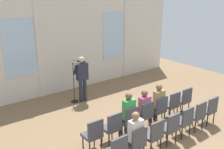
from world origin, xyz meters
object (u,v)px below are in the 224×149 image
object	(u,v)px
speaker	(82,76)
audience_r1_c1	(134,133)
audience_r0_c4	(158,101)
chair_r1_c3	(170,126)
chair_r1_c1	(136,142)
chair_r1_c6	(209,109)
chair_r0_c1	(112,126)
chair_r0_c2	(129,120)
chair_r1_c5	(197,114)
chair_r0_c6	(184,99)
chair_r1_c2	(154,134)
chair_r0_c3	(145,114)
chair_r0_c0	(93,133)
chair_r0_c4	(159,108)
audience_r0_c3	(143,107)
chair_r1_c4	(184,120)
mic_stand	(74,94)
audience_r0_c2	(128,112)
chair_r0_c5	(172,103)

from	to	relation	value
speaker	audience_r1_c1	xyz separation A→B (m)	(-0.84, -3.88, -0.29)
audience_r0_c4	chair_r1_c3	distance (m)	1.24
audience_r0_c4	chair_r1_c1	xyz separation A→B (m)	(-1.86, -1.05, -0.20)
speaker	chair_r1_c6	world-z (taller)	speaker
chair_r0_c1	audience_r1_c1	distance (m)	0.91
chair_r0_c2	chair_r1_c5	xyz separation A→B (m)	(1.86, -0.97, 0.00)
chair_r0_c2	chair_r0_c6	distance (m)	2.48
chair_r1_c2	chair_r1_c6	distance (m)	2.48
chair_r0_c1	chair_r0_c3	size ratio (longest dim) A/B	1.00
chair_r0_c0	chair_r1_c6	world-z (taller)	same
chair_r0_c1	chair_r1_c5	xyz separation A→B (m)	(2.48, -0.97, 0.00)
audience_r0_c4	speaker	bearing A→B (deg)	109.27
audience_r0_c4	chair_r1_c2	bearing A→B (deg)	-139.62
chair_r0_c0	chair_r0_c4	world-z (taller)	same
chair_r0_c6	chair_r1_c3	bearing A→B (deg)	-152.37
chair_r0_c3	chair_r1_c5	size ratio (longest dim) A/B	1.00
chair_r0_c0	audience_r0_c3	xyz separation A→B (m)	(1.86, 0.08, 0.18)
chair_r1_c2	chair_r1_c4	distance (m)	1.24
chair_r0_c6	chair_r1_c4	world-z (taller)	same
chair_r0_c1	chair_r0_c4	distance (m)	1.86
mic_stand	chair_r0_c0	world-z (taller)	mic_stand
speaker	audience_r1_c1	distance (m)	3.98
chair_r0_c3	chair_r0_c0	bearing A→B (deg)	180.00
audience_r0_c4	chair_r1_c5	world-z (taller)	audience_r0_c4
audience_r1_c1	chair_r0_c6	bearing A→B (deg)	16.06
chair_r1_c3	chair_r0_c0	bearing A→B (deg)	152.37
chair_r1_c3	chair_r1_c5	bearing A→B (deg)	0.00
speaker	audience_r0_c2	distance (m)	2.93
chair_r0_c0	chair_r1_c3	size ratio (longest dim) A/B	1.00
audience_r0_c4	chair_r0_c3	bearing A→B (deg)	-172.57
chair_r0_c0	chair_r1_c6	distance (m)	3.84
speaker	chair_r0_c5	xyz separation A→B (m)	(1.64, -2.99, -0.49)
chair_r1_c5	chair_r1_c6	bearing A→B (deg)	0.00
audience_r0_c3	audience_r0_c4	distance (m)	0.62
chair_r0_c1	audience_r1_c1	size ratio (longest dim) A/B	0.71
chair_r1_c1	chair_r1_c2	bearing A→B (deg)	0.00
chair_r0_c3	chair_r1_c1	world-z (taller)	same
chair_r1_c3	chair_r0_c4	bearing A→B (deg)	57.51
chair_r0_c0	chair_r1_c3	bearing A→B (deg)	-27.63
audience_r0_c4	chair_r1_c3	world-z (taller)	audience_r0_c4
chair_r0_c6	mic_stand	bearing A→B (deg)	129.39
audience_r0_c2	chair_r1_c1	bearing A→B (deg)	-120.48
audience_r0_c2	chair_r0_c5	bearing A→B (deg)	-2.45
audience_r0_c2	chair_r0_c4	distance (m)	1.26
audience_r0_c2	chair_r0_c6	xyz separation A→B (m)	(2.48, -0.08, -0.22)
chair_r0_c6	chair_r0_c0	bearing A→B (deg)	180.00
chair_r1_c6	mic_stand	bearing A→B (deg)	122.02
audience_r1_c1	chair_r1_c3	world-z (taller)	audience_r1_c1
chair_r0_c5	chair_r1_c1	bearing A→B (deg)	-158.56
chair_r1_c3	audience_r1_c1	bearing A→B (deg)	176.26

